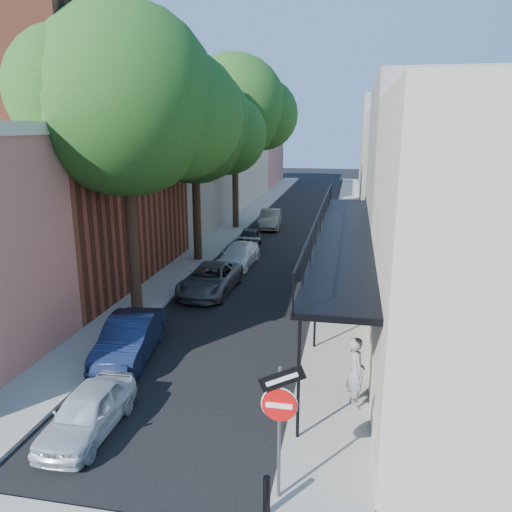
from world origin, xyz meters
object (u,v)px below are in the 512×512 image
at_px(bollard, 267,496).
at_px(parked_car_a, 88,412).
at_px(sign_post, 280,410).
at_px(parked_car_d, 239,255).
at_px(parked_car_f, 270,219).
at_px(parked_car_e, 249,239).
at_px(parked_car_b, 130,338).
at_px(oak_near, 139,105).
at_px(parked_car_c, 210,279).
at_px(pedestrian, 356,372).
at_px(oak_far, 242,109).
at_px(oak_mid, 203,128).

xyz_separation_m(bollard, parked_car_a, (-4.66, 1.89, 0.04)).
xyz_separation_m(sign_post, parked_car_d, (-4.56, 16.53, -1.46)).
xyz_separation_m(parked_car_a, parked_car_d, (0.26, 15.11, 0.02)).
bearing_deg(parked_car_f, parked_car_e, -97.02).
relative_size(parked_car_b, parked_car_e, 1.21).
bearing_deg(parked_car_f, parked_car_b, -97.22).
relative_size(oak_near, parked_car_c, 2.58).
bearing_deg(parked_car_a, sign_post, -16.90).
bearing_deg(parked_car_e, sign_post, -82.67).
bearing_deg(parked_car_c, parked_car_a, -87.76).
bearing_deg(oak_near, bollard, -56.88).
distance_m(parked_car_f, pedestrian, 23.79).
bearing_deg(oak_far, pedestrian, -70.66).
height_order(oak_mid, pedestrian, oak_mid).
relative_size(sign_post, parked_car_c, 0.68).
distance_m(oak_near, oak_far, 17.01).
distance_m(bollard, parked_car_f, 27.48).
relative_size(bollard, parked_car_a, 0.24).
xyz_separation_m(oak_far, pedestrian, (7.95, -22.66, -7.18)).
distance_m(bollard, pedestrian, 4.44).
bearing_deg(parked_car_c, oak_mid, 110.65).
height_order(oak_mid, parked_car_b, oak_mid).
distance_m(parked_car_c, parked_car_f, 14.63).
xyz_separation_m(oak_far, parked_car_c, (1.68, -14.27, -7.64)).
xyz_separation_m(oak_near, oak_mid, (-0.05, 7.97, -0.82)).
distance_m(bollard, oak_near, 13.78).
bearing_deg(oak_far, parked_car_a, -86.11).
distance_m(sign_post, bollard, 1.60).
bearing_deg(parked_car_b, oak_near, 96.67).
distance_m(parked_car_c, pedestrian, 10.48).
bearing_deg(oak_near, parked_car_f, 83.54).
relative_size(parked_car_a, parked_car_d, 0.82).
height_order(sign_post, parked_car_c, sign_post).
height_order(parked_car_a, parked_car_f, parked_car_f).
bearing_deg(parked_car_c, oak_near, -119.61).
bearing_deg(sign_post, pedestrian, 68.37).
relative_size(parked_car_d, pedestrian, 2.09).
xyz_separation_m(oak_far, parked_car_a, (1.69, -24.87, -7.70)).
xyz_separation_m(oak_mid, parked_car_b, (1.02, -11.88, -6.39)).
bearing_deg(oak_far, parked_car_f, 10.35).
xyz_separation_m(oak_mid, parked_car_a, (1.76, -15.83, -6.50)).
bearing_deg(parked_car_d, oak_near, -102.17).
distance_m(oak_near, parked_car_a, 10.88).
xyz_separation_m(sign_post, parked_car_e, (-4.83, 20.49, -1.47)).
distance_m(oak_mid, parked_car_e, 7.46).
xyz_separation_m(parked_car_d, parked_car_f, (0.00, 10.12, 0.08)).
bearing_deg(parked_car_e, pedestrian, -75.53).
distance_m(oak_mid, parked_car_d, 6.82).
height_order(oak_near, oak_mid, oak_near).
relative_size(parked_car_b, parked_car_d, 1.01).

